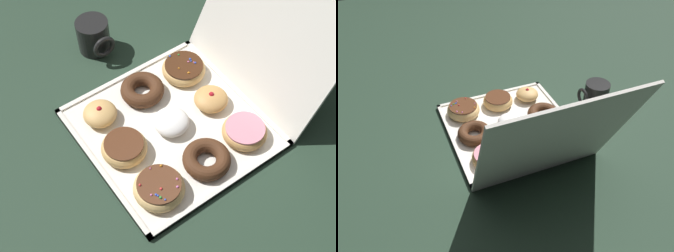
% 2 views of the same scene
% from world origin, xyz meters
% --- Properties ---
extents(ground_plane, '(3.00, 3.00, 0.00)m').
position_xyz_m(ground_plane, '(0.00, 0.00, 0.00)').
color(ground_plane, '#233828').
extents(donut_box, '(0.42, 0.42, 0.01)m').
position_xyz_m(donut_box, '(0.00, 0.00, 0.01)').
color(donut_box, silver).
rests_on(donut_box, ground).
extents(box_lid_open, '(0.42, 0.17, 0.38)m').
position_xyz_m(box_lid_open, '(0.00, 0.30, 0.19)').
color(box_lid_open, silver).
rests_on(box_lid_open, ground).
extents(jelly_filled_donut_0, '(0.08, 0.08, 0.05)m').
position_xyz_m(jelly_filled_donut_0, '(-0.12, -0.13, 0.03)').
color(jelly_filled_donut_0, tan).
rests_on(jelly_filled_donut_0, donut_box).
extents(chocolate_frosted_donut_1, '(0.11, 0.11, 0.04)m').
position_xyz_m(chocolate_frosted_donut_1, '(-0.01, -0.13, 0.03)').
color(chocolate_frosted_donut_1, tan).
rests_on(chocolate_frosted_donut_1, donut_box).
extents(sprinkle_donut_2, '(0.12, 0.12, 0.04)m').
position_xyz_m(sprinkle_donut_2, '(0.13, -0.13, 0.03)').
color(sprinkle_donut_2, '#E5B770').
rests_on(sprinkle_donut_2, donut_box).
extents(chocolate_cake_ring_donut_3, '(0.11, 0.11, 0.04)m').
position_xyz_m(chocolate_cake_ring_donut_3, '(-0.13, 0.00, 0.03)').
color(chocolate_cake_ring_donut_3, '#472816').
rests_on(chocolate_cake_ring_donut_3, donut_box).
extents(powdered_filled_donut_4, '(0.09, 0.09, 0.04)m').
position_xyz_m(powdered_filled_donut_4, '(0.00, 0.00, 0.03)').
color(powdered_filled_donut_4, white).
rests_on(powdered_filled_donut_4, donut_box).
extents(chocolate_cake_ring_donut_5, '(0.11, 0.11, 0.04)m').
position_xyz_m(chocolate_cake_ring_donut_5, '(0.13, 0.01, 0.03)').
color(chocolate_cake_ring_donut_5, '#472816').
rests_on(chocolate_cake_ring_donut_5, donut_box).
extents(sprinkle_donut_6, '(0.12, 0.12, 0.04)m').
position_xyz_m(sprinkle_donut_6, '(-0.12, 0.13, 0.03)').
color(sprinkle_donut_6, tan).
rests_on(sprinkle_donut_6, donut_box).
extents(jelly_filled_donut_7, '(0.09, 0.09, 0.05)m').
position_xyz_m(jelly_filled_donut_7, '(-0.00, 0.12, 0.03)').
color(jelly_filled_donut_7, tan).
rests_on(jelly_filled_donut_7, donut_box).
extents(pink_frosted_donut_8, '(0.11, 0.11, 0.03)m').
position_xyz_m(pink_frosted_donut_8, '(0.12, 0.13, 0.03)').
color(pink_frosted_donut_8, tan).
rests_on(pink_frosted_donut_8, donut_box).
extents(coffee_mug, '(0.11, 0.09, 0.10)m').
position_xyz_m(coffee_mug, '(-0.35, -0.01, 0.05)').
color(coffee_mug, black).
rests_on(coffee_mug, ground).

